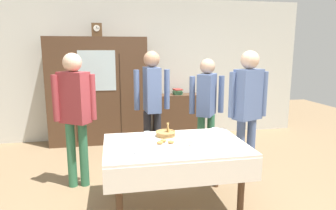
{
  "coord_description": "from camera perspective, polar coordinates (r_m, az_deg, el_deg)",
  "views": [
    {
      "loc": [
        -0.65,
        -3.22,
        1.75
      ],
      "look_at": [
        0.0,
        0.2,
        1.09
      ],
      "focal_mm": 31.64,
      "sensor_mm": 36.0,
      "label": 1
    }
  ],
  "objects": [
    {
      "name": "tea_cup_far_right",
      "position": [
        3.66,
        9.03,
        -4.96
      ],
      "size": [
        0.13,
        0.13,
        0.06
      ],
      "color": "white",
      "rests_on": "dining_table"
    },
    {
      "name": "tea_cup_near_right",
      "position": [
        2.92,
        -5.64,
        -8.98
      ],
      "size": [
        0.13,
        0.13,
        0.06
      ],
      "color": "white",
      "rests_on": "dining_table"
    },
    {
      "name": "spoon_back_edge",
      "position": [
        3.16,
        -8.55,
        -7.94
      ],
      "size": [
        0.12,
        0.02,
        0.01
      ],
      "color": "silver",
      "rests_on": "dining_table"
    },
    {
      "name": "back_wall",
      "position": [
        5.92,
        -4.5,
        6.85
      ],
      "size": [
        6.4,
        0.1,
        2.7
      ],
      "primitive_type": "cube",
      "color": "silver",
      "rests_on": "ground"
    },
    {
      "name": "person_behind_table_right",
      "position": [
        3.83,
        -17.52,
        -0.36
      ],
      "size": [
        0.52,
        0.36,
        1.7
      ],
      "color": "#33704C",
      "rests_on": "ground"
    },
    {
      "name": "bookshelf_low",
      "position": [
        5.91,
        1.84,
        -2.12
      ],
      "size": [
        0.94,
        0.35,
        0.87
      ],
      "color": "#4C3321",
      "rests_on": "ground"
    },
    {
      "name": "person_near_right_end",
      "position": [
        4.28,
        -3.1,
        1.43
      ],
      "size": [
        0.52,
        0.37,
        1.72
      ],
      "color": "#232328",
      "rests_on": "ground"
    },
    {
      "name": "tea_cup_near_left",
      "position": [
        3.47,
        -3.98,
        -5.74
      ],
      "size": [
        0.13,
        0.13,
        0.06
      ],
      "color": "silver",
      "rests_on": "dining_table"
    },
    {
      "name": "person_behind_table_left",
      "position": [
        4.33,
        7.45,
        0.43
      ],
      "size": [
        0.52,
        0.41,
        1.61
      ],
      "color": "#33704C",
      "rests_on": "ground"
    },
    {
      "name": "tea_cup_front_edge",
      "position": [
        3.15,
        4.92,
        -7.48
      ],
      "size": [
        0.13,
        0.13,
        0.06
      ],
      "color": "white",
      "rests_on": "dining_table"
    },
    {
      "name": "mantel_clock",
      "position": [
        5.59,
        -13.55,
        13.88
      ],
      "size": [
        0.18,
        0.11,
        0.24
      ],
      "color": "brown",
      "rests_on": "wall_cabinet"
    },
    {
      "name": "tea_cup_far_left",
      "position": [
        3.48,
        8.96,
        -5.82
      ],
      "size": [
        0.13,
        0.13,
        0.06
      ],
      "color": "white",
      "rests_on": "dining_table"
    },
    {
      "name": "book_stack",
      "position": [
        5.82,
        1.87,
        2.61
      ],
      "size": [
        0.18,
        0.22,
        0.11
      ],
      "color": "#3D754C",
      "rests_on": "bookshelf_low"
    },
    {
      "name": "spoon_mid_right",
      "position": [
        3.17,
        9.24,
        -7.9
      ],
      "size": [
        0.12,
        0.02,
        0.01
      ],
      "color": "silver",
      "rests_on": "dining_table"
    },
    {
      "name": "tea_cup_mid_right",
      "position": [
        3.17,
        -4.85,
        -7.33
      ],
      "size": [
        0.13,
        0.13,
        0.06
      ],
      "color": "white",
      "rests_on": "dining_table"
    },
    {
      "name": "pastry_plate",
      "position": [
        3.19,
        -0.54,
        -7.45
      ],
      "size": [
        0.28,
        0.28,
        0.05
      ],
      "color": "white",
      "rests_on": "dining_table"
    },
    {
      "name": "dining_table",
      "position": [
        3.25,
        1.46,
        -9.29
      ],
      "size": [
        1.53,
        1.02,
        0.74
      ],
      "color": "#4C3321",
      "rests_on": "ground"
    },
    {
      "name": "spoon_center",
      "position": [
        2.98,
        7.86,
        -9.06
      ],
      "size": [
        0.12,
        0.02,
        0.01
      ],
      "color": "silver",
      "rests_on": "dining_table"
    },
    {
      "name": "bread_basket",
      "position": [
        3.49,
        -0.44,
        -5.47
      ],
      "size": [
        0.24,
        0.24,
        0.16
      ],
      "color": "#9E7542",
      "rests_on": "dining_table"
    },
    {
      "name": "ground_plane",
      "position": [
        3.72,
        0.61,
        -17.29
      ],
      "size": [
        12.0,
        12.0,
        0.0
      ],
      "primitive_type": "plane",
      "color": "#846B4C",
      "rests_on": "ground"
    },
    {
      "name": "wall_cabinet",
      "position": [
        5.63,
        -13.25,
        2.63
      ],
      "size": [
        1.78,
        0.46,
        1.96
      ],
      "color": "#4C3321",
      "rests_on": "ground"
    },
    {
      "name": "person_by_cabinet",
      "position": [
        3.93,
        15.1,
        0.31
      ],
      "size": [
        0.52,
        0.33,
        1.73
      ],
      "color": "slate",
      "rests_on": "ground"
    }
  ]
}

